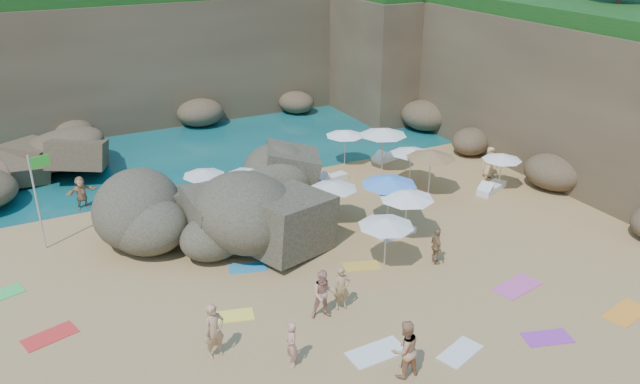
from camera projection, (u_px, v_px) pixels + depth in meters
name	position (u px, v px, depth m)	size (l,w,h in m)	color
ground	(309.00, 275.00, 24.46)	(120.00, 120.00, 0.00)	tan
seawater	(141.00, 96.00, 48.89)	(120.00, 120.00, 0.00)	#0C4751
cliff_back	(178.00, 54.00, 44.04)	(44.00, 8.00, 8.00)	brown
cliff_right	(535.00, 79.00, 37.28)	(8.00, 30.00, 8.00)	brown
cliff_corner	(396.00, 48.00, 46.22)	(10.00, 12.00, 8.00)	brown
rock_outcrop	(237.00, 232.00, 27.86)	(8.56, 6.42, 3.42)	brown
flag_pole	(38.00, 190.00, 25.45)	(0.81, 0.24, 4.21)	silver
parasol_0	(204.00, 172.00, 29.63)	(2.03, 2.03, 1.92)	silver
parasol_1	(383.00, 132.00, 33.74)	(2.59, 2.59, 2.45)	silver
parasol_2	(334.00, 185.00, 27.94)	(2.15, 2.15, 2.04)	silver
parasol_3	(345.00, 133.00, 34.68)	(2.17, 2.17, 2.05)	silver
parasol_4	(550.00, 135.00, 33.74)	(2.40, 2.40, 2.27)	silver
parasol_5	(249.00, 172.00, 28.91)	(2.35, 2.35, 2.22)	silver
parasol_6	(431.00, 154.00, 30.80)	(2.47, 2.47, 2.33)	silver
parasol_7	(411.00, 150.00, 32.11)	(2.15, 2.15, 2.04)	silver
parasol_8	(502.00, 157.00, 31.60)	(2.01, 2.01, 1.90)	silver
parasol_9	(386.00, 222.00, 24.37)	(2.25, 2.25, 2.13)	silver
parasol_10	(389.00, 180.00, 27.65)	(2.51, 2.51, 2.38)	silver
parasol_11	(407.00, 195.00, 26.53)	(2.37, 2.37, 2.24)	silver
lounger_0	(239.00, 226.00, 28.04)	(1.73, 0.58, 0.27)	silver
lounger_1	(388.00, 157.00, 36.10)	(2.01, 0.67, 0.31)	white
lounger_2	(332.00, 178.00, 33.27)	(1.72, 0.57, 0.27)	silver
lounger_3	(318.00, 202.00, 30.47)	(1.79, 0.60, 0.28)	silver
lounger_4	(397.00, 233.00, 27.47)	(1.76, 0.59, 0.27)	white
lounger_5	(492.00, 188.00, 31.94)	(2.04, 0.68, 0.32)	silver
towel_4	(232.00, 316.00, 21.95)	(1.51, 0.75, 0.03)	#FFE543
towel_5	(460.00, 352.00, 20.12)	(1.59, 0.80, 0.03)	silver
towel_6	(547.00, 338.00, 20.81)	(1.59, 0.80, 0.03)	purple
towel_7	(50.00, 336.00, 20.88)	(1.69, 0.85, 0.03)	red
towel_8	(248.00, 268.00, 24.97)	(1.50, 0.75, 0.03)	#2489C1
towel_9	(517.00, 286.00, 23.69)	(1.92, 0.96, 0.03)	#D4529F
towel_10	(626.00, 313.00, 22.12)	(1.81, 0.90, 0.03)	orange
towel_11	(0.00, 295.00, 23.16)	(1.62, 0.81, 0.03)	green
towel_12	(361.00, 266.00, 25.08)	(1.45, 0.73, 0.03)	gold
towel_13	(377.00, 352.00, 20.11)	(1.90, 0.95, 0.03)	silver
person_stand_0	(214.00, 331.00, 19.61)	(0.69, 0.46, 1.90)	tan
person_stand_1	(405.00, 349.00, 18.75)	(0.94, 0.73, 1.94)	tan
person_stand_2	(206.00, 190.00, 29.81)	(1.19, 0.49, 1.84)	#F8A28C
person_stand_3	(436.00, 247.00, 25.02)	(0.90, 0.37, 1.53)	olive
person_stand_4	(490.00, 162.00, 33.43)	(0.83, 0.45, 1.70)	tan
person_stand_5	(81.00, 192.00, 29.87)	(1.49, 0.43, 1.61)	tan
person_stand_6	(291.00, 345.00, 19.28)	(0.56, 0.37, 1.54)	tan
person_lie_4	(342.00, 304.00, 22.33)	(0.59, 1.61, 0.39)	#A38051
person_lie_5	(324.00, 309.00, 21.78)	(0.88, 1.81, 0.68)	tan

